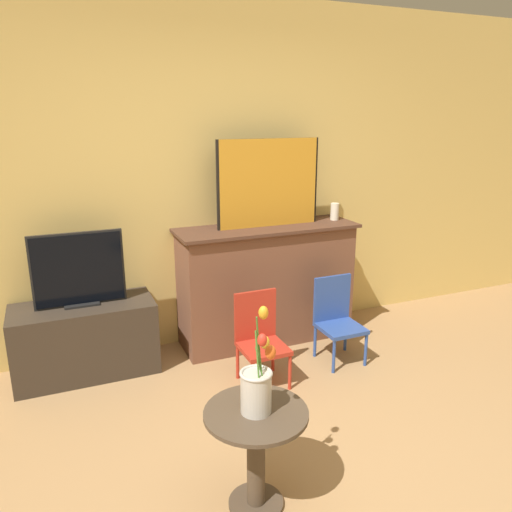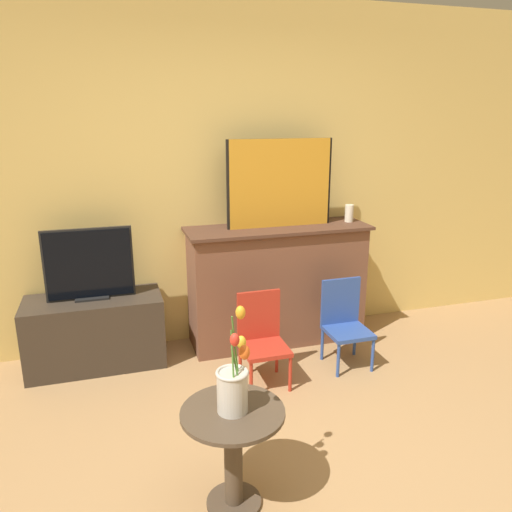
{
  "view_description": "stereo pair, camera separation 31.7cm",
  "coord_description": "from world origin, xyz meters",
  "px_view_note": "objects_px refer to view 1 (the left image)",
  "views": [
    {
      "loc": [
        -1.14,
        -1.67,
        1.85
      ],
      "look_at": [
        0.05,
        1.14,
        0.97
      ],
      "focal_mm": 35.0,
      "sensor_mm": 36.0,
      "label": 1
    },
    {
      "loc": [
        -0.84,
        -1.78,
        1.85
      ],
      "look_at": [
        0.05,
        1.14,
        0.97
      ],
      "focal_mm": 35.0,
      "sensor_mm": 36.0,
      "label": 2
    }
  ],
  "objects_px": {
    "chair_red": "(260,335)",
    "painting": "(269,183)",
    "chair_blue": "(337,317)",
    "vase_tulips": "(257,385)",
    "tv_monitor": "(78,270)"
  },
  "relations": [
    {
      "from": "tv_monitor",
      "to": "vase_tulips",
      "type": "distance_m",
      "value": 1.81
    },
    {
      "from": "tv_monitor",
      "to": "vase_tulips",
      "type": "relative_size",
      "value": 1.25
    },
    {
      "from": "chair_blue",
      "to": "vase_tulips",
      "type": "height_order",
      "value": "vase_tulips"
    },
    {
      "from": "painting",
      "to": "vase_tulips",
      "type": "relative_size",
      "value": 1.72
    },
    {
      "from": "tv_monitor",
      "to": "chair_blue",
      "type": "xyz_separation_m",
      "value": [
        1.8,
        -0.51,
        -0.44
      ]
    },
    {
      "from": "chair_red",
      "to": "vase_tulips",
      "type": "distance_m",
      "value": 1.24
    },
    {
      "from": "chair_red",
      "to": "vase_tulips",
      "type": "relative_size",
      "value": 1.3
    },
    {
      "from": "chair_red",
      "to": "painting",
      "type": "bearing_deg",
      "value": 61.11
    },
    {
      "from": "painting",
      "to": "vase_tulips",
      "type": "bearing_deg",
      "value": -115.78
    },
    {
      "from": "tv_monitor",
      "to": "chair_red",
      "type": "relative_size",
      "value": 0.97
    },
    {
      "from": "tv_monitor",
      "to": "chair_red",
      "type": "xyz_separation_m",
      "value": [
        1.12,
        -0.59,
        -0.44
      ]
    },
    {
      "from": "painting",
      "to": "vase_tulips",
      "type": "xyz_separation_m",
      "value": [
        -0.83,
        -1.71,
        -0.66
      ]
    },
    {
      "from": "chair_red",
      "to": "chair_blue",
      "type": "height_order",
      "value": "same"
    },
    {
      "from": "chair_blue",
      "to": "vase_tulips",
      "type": "relative_size",
      "value": 1.3
    },
    {
      "from": "chair_blue",
      "to": "vase_tulips",
      "type": "xyz_separation_m",
      "value": [
        -1.16,
        -1.17,
        0.31
      ]
    }
  ]
}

